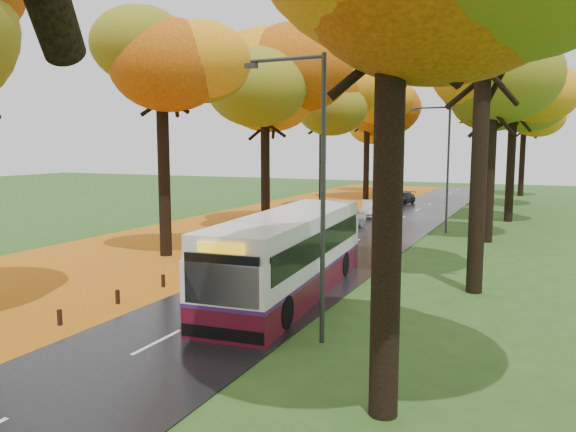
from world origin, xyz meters
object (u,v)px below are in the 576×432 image
Objects in this scene: bus at (290,252)px; car_white at (345,218)px; streetlamp_far at (480,154)px; car_dark at (402,198)px; car_silver at (371,209)px; streetlamp_mid at (444,159)px; streetlamp_near at (315,176)px.

car_white is at bearing 97.07° from bus.
streetlamp_far is 9.57m from car_dark.
car_silver is at bearing -110.91° from streetlamp_far.
car_dark is at bearing 111.37° from streetlamp_mid.
car_white is (-6.19, -22.96, -4.01)m from streetlamp_far.
streetlamp_far is 39.95m from bus.
car_silver is (-0.09, 6.53, -0.02)m from car_white.
streetlamp_far is at bearing 83.76° from car_white.
streetlamp_far reaches higher than car_white.
streetlamp_far is at bearing 90.00° from streetlamp_near.
streetlamp_mid is 0.69× the size of bus.
streetlamp_mid is 9.31m from car_silver.
streetlamp_mid is at bearing 90.00° from streetlamp_near.
car_silver is 1.01× the size of car_dark.
bus is at bearing -96.55° from car_silver.
streetlamp_far is (0.00, 44.00, 0.00)m from streetlamp_near.
car_silver is (-6.28, 27.57, -4.03)m from streetlamp_near.
bus is (-2.67, -17.74, -3.10)m from streetlamp_mid.
streetlamp_mid is 2.04× the size of car_silver.
streetlamp_far reaches higher than car_silver.
streetlamp_far is 24.12m from car_white.
streetlamp_mid is 2.05× the size of car_white.
bus is 23.60m from car_silver.
bus is at bearing -69.30° from car_white.
streetlamp_far is 0.69× the size of bus.
streetlamp_near is 22.00m from streetlamp_mid.
bus is at bearing -74.40° from car_dark.
car_dark is (-6.29, 38.06, -4.11)m from streetlamp_near.
bus reaches higher than car_silver.
car_silver is 10.49m from car_dark.
car_dark is at bearing -136.63° from streetlamp_far.
streetlamp_far is 2.07× the size of car_dark.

